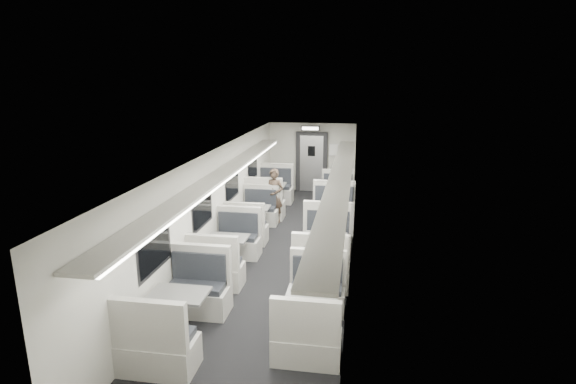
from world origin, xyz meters
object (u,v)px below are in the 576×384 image
(booth_right_c, at_px, (324,253))
(booth_left_b, at_px, (254,219))
(booth_left_a, at_px, (270,196))
(booth_right_a, at_px, (336,200))
(vestibule_door, at_px, (312,162))
(booth_left_d, at_px, (180,315))
(exit_sign, at_px, (310,128))
(booth_left_c, at_px, (228,253))
(booth_right_b, at_px, (331,222))
(passenger, at_px, (274,196))
(booth_right_d, at_px, (312,313))

(booth_right_c, bearing_deg, booth_left_b, 134.04)
(booth_left_a, bearing_deg, booth_right_a, 2.54)
(booth_left_a, distance_m, booth_left_b, 2.12)
(vestibule_door, bearing_deg, booth_left_d, -96.03)
(booth_right_a, height_order, exit_sign, exit_sign)
(booth_left_b, bearing_deg, booth_right_c, -45.96)
(booth_left_c, xyz_separation_m, booth_left_d, (0.00, -2.57, 0.02))
(booth_left_d, bearing_deg, exit_sign, 83.65)
(booth_left_b, distance_m, booth_right_b, 2.00)
(booth_right_a, relative_size, passenger, 1.36)
(booth_left_b, relative_size, booth_right_a, 0.97)
(booth_right_a, xyz_separation_m, vestibule_door, (-1.00, 2.34, 0.67))
(booth_left_c, xyz_separation_m, booth_right_c, (2.00, 0.28, 0.02))
(booth_right_d, bearing_deg, exit_sign, 96.69)
(booth_left_a, xyz_separation_m, passenger, (0.36, -1.17, 0.34))
(booth_left_c, height_order, booth_left_d, booth_left_d)
(booth_right_d, bearing_deg, booth_right_b, 90.00)
(booth_left_c, height_order, vestibule_door, vestibule_door)
(passenger, bearing_deg, booth_left_c, -79.62)
(booth_left_d, bearing_deg, booth_right_a, 74.33)
(booth_left_d, distance_m, booth_right_d, 2.05)
(exit_sign, bearing_deg, booth_left_d, -96.35)
(booth_right_a, height_order, booth_right_b, booth_right_b)
(booth_left_b, xyz_separation_m, booth_right_c, (2.00, -2.07, 0.03))
(booth_left_c, xyz_separation_m, booth_right_d, (2.00, -2.11, -0.02))
(booth_left_a, bearing_deg, passenger, -72.86)
(booth_right_a, bearing_deg, vestibule_door, 113.16)
(booth_left_a, distance_m, booth_left_c, 4.47)
(booth_right_d, bearing_deg, booth_left_b, 114.14)
(booth_left_c, distance_m, booth_right_a, 4.98)
(booth_left_d, relative_size, booth_right_b, 0.94)
(booth_right_c, bearing_deg, booth_left_a, 115.51)
(booth_right_b, xyz_separation_m, booth_right_c, (0.00, -2.02, -0.02))
(booth_right_d, xyz_separation_m, exit_sign, (-1.00, 8.53, 1.93))
(booth_right_d, height_order, exit_sign, exit_sign)
(vestibule_door, bearing_deg, booth_right_d, -83.67)
(booth_right_a, xyz_separation_m, exit_sign, (-1.00, 1.85, 1.91))
(vestibule_door, bearing_deg, booth_left_a, -112.40)
(booth_left_a, relative_size, booth_left_c, 1.11)
(booth_left_d, xyz_separation_m, booth_right_c, (2.00, 2.85, 0.00))
(booth_left_b, height_order, exit_sign, exit_sign)
(booth_left_a, distance_m, booth_right_d, 6.88)
(booth_left_b, height_order, booth_right_b, booth_right_b)
(booth_left_a, relative_size, vestibule_door, 1.10)
(booth_right_c, bearing_deg, passenger, 118.48)
(booth_right_a, bearing_deg, booth_left_d, -105.67)
(booth_left_a, relative_size, booth_left_b, 1.16)
(passenger, bearing_deg, booth_right_d, -56.55)
(booth_left_b, bearing_deg, booth_left_a, 90.00)
(booth_right_c, xyz_separation_m, booth_right_d, (0.00, -2.40, -0.04))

